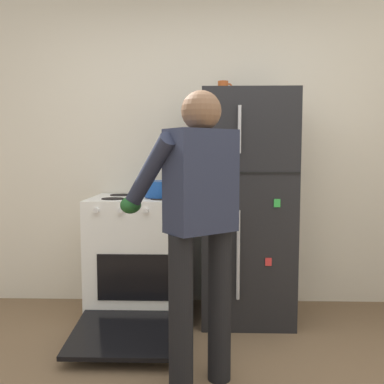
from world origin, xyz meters
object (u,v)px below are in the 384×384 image
at_px(refrigerator, 246,207).
at_px(red_pot, 160,189).
at_px(person_cook, 197,213).
at_px(coffee_mug, 223,87).
at_px(stove_range, 141,258).

bearing_deg(refrigerator, red_pot, -175.68).
relative_size(refrigerator, red_pot, 5.13).
height_order(person_cook, coffee_mug, coffee_mug).
height_order(refrigerator, person_cook, refrigerator).
xyz_separation_m(person_cook, coffee_mug, (0.19, 1.05, 0.82)).
xyz_separation_m(refrigerator, stove_range, (-0.82, -0.02, -0.41)).
bearing_deg(red_pot, refrigerator, 4.32).
bearing_deg(refrigerator, person_cook, -109.85).
relative_size(stove_range, red_pot, 3.67).
bearing_deg(stove_range, refrigerator, 1.25).
xyz_separation_m(stove_range, person_cook, (0.46, -0.99, 0.50)).
bearing_deg(red_pot, person_cook, -72.77).
bearing_deg(coffee_mug, red_pot, -168.25).
xyz_separation_m(red_pot, coffee_mug, (0.48, 0.10, 0.77)).
distance_m(person_cook, red_pot, 1.00).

